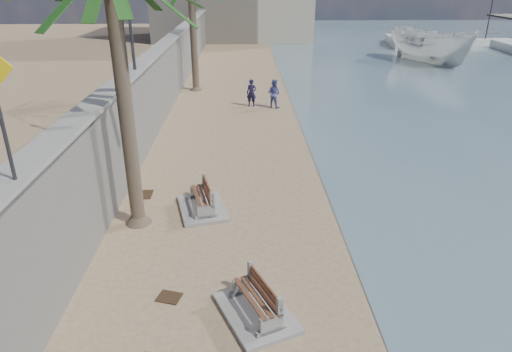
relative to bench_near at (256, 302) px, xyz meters
name	(u,v)px	position (x,y,z in m)	size (l,w,h in m)	color
seawall	(167,76)	(-4.56, 18.01, 1.39)	(0.45, 70.00, 3.50)	gray
wall_cap	(164,43)	(-4.56, 18.01, 3.19)	(0.80, 70.00, 0.12)	gray
bench_near	(256,302)	(0.00, 0.00, 0.00)	(2.04, 2.37, 0.83)	gray
bench_far	(202,199)	(-1.60, 5.05, 0.01)	(1.86, 2.34, 0.87)	gray
person_a	(251,91)	(0.23, 17.83, 0.53)	(0.64, 0.44, 1.79)	#161233
person_b	(274,92)	(1.51, 17.55, 0.54)	(0.87, 0.67, 1.80)	#474F94
boat_cruiser	(431,44)	(15.95, 31.78, 1.23)	(3.39, 3.49, 3.99)	silver
yacht_far	(399,42)	(16.82, 42.72, -0.01)	(7.52, 2.11, 1.50)	silver
sailboat_west	(485,42)	(26.32, 42.85, -0.04)	(6.87, 2.39, 9.71)	silver
debris_c	(144,194)	(-3.72, 6.21, -0.35)	(0.70, 0.56, 0.03)	#382616
debris_d	(169,297)	(-2.04, 0.65, -0.35)	(0.54, 0.43, 0.03)	#382616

